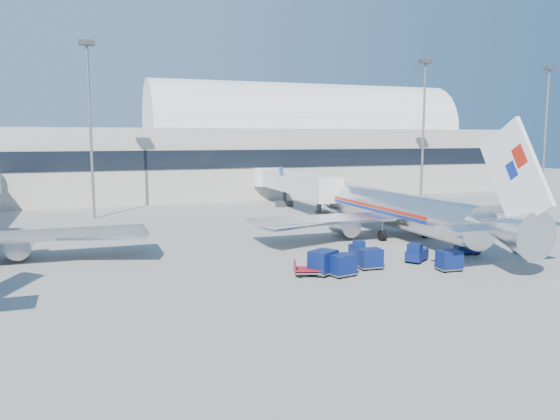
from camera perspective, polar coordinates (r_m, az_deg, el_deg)
name	(u,v)px	position (r m, az deg, el deg)	size (l,w,h in m)	color
ground	(331,253)	(50.38, 5.35, -4.47)	(260.00, 260.00, 0.00)	gray
terminal	(128,154)	(100.86, -15.64, 5.62)	(170.00, 28.15, 21.00)	#B2AA9E
airliner_main	(400,210)	(58.54, 12.40, -0.02)	(32.00, 37.26, 12.07)	silver
jetbridge_near	(290,182)	(80.89, 1.00, 2.93)	(4.40, 27.50, 6.25)	silver
mast_west	(89,103)	(74.71, -19.31, 10.46)	(2.00, 1.20, 22.60)	slate
mast_east	(424,110)	(90.45, 14.81, 10.06)	(2.00, 1.20, 22.60)	slate
mast_far_east	(547,113)	(106.56, 26.10, 9.13)	(2.00, 1.20, 22.60)	slate
barrier_near	(477,233)	(61.57, 19.90, -2.26)	(3.00, 0.55, 0.90)	#9E9E96
barrier_mid	(502,231)	(63.71, 22.19, -2.05)	(3.00, 0.55, 0.90)	#9E9E96
barrier_far	(526,229)	(65.95, 24.33, -1.85)	(3.00, 0.55, 0.90)	#9E9E96
tug_lead	(416,253)	(47.80, 14.06, -4.40)	(2.76, 2.54, 1.64)	#091547
tug_right	(466,247)	(52.17, 18.87, -3.72)	(2.30, 1.46, 1.39)	#091547
tug_left	(358,249)	(49.21, 8.11, -4.02)	(1.54, 2.39, 1.44)	#091547
cart_train_a	(370,258)	(44.48, 9.39, -4.99)	(1.95, 1.53, 1.65)	#091547
cart_train_b	(342,265)	(41.87, 6.51, -5.70)	(2.19, 1.85, 1.69)	#091547
cart_train_c	(323,262)	(42.20, 4.52, -5.42)	(2.68, 2.51, 1.89)	#091547
cart_solo_near	(449,260)	(45.31, 17.26, -5.03)	(1.91, 1.50, 1.62)	#091547
cart_solo_far	(528,244)	(54.40, 24.47, -3.23)	(2.02, 1.57, 1.74)	#091547
cart_open_red	(309,271)	(41.87, 3.02, -6.34)	(2.54, 2.12, 0.58)	slate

